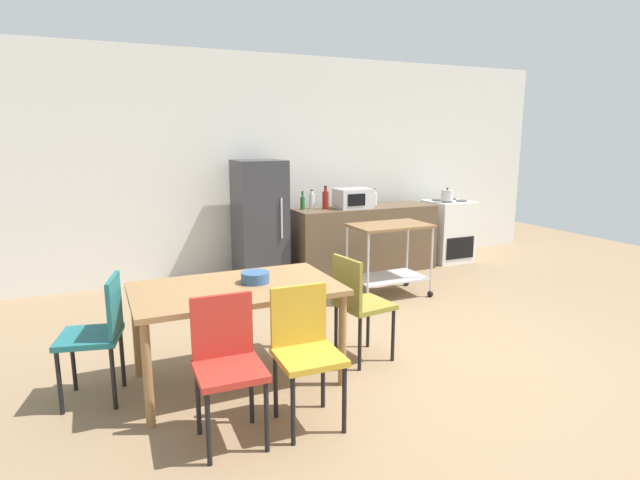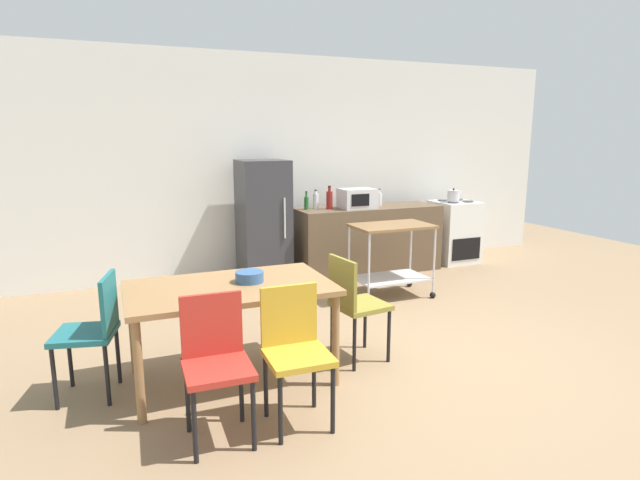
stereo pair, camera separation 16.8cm
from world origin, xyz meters
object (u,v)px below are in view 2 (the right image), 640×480
chair_mustard (295,346)px  microwave (357,198)px  dining_table (230,295)px  bottle_sparkling_water (306,202)px  fruit_bowl (250,277)px  bottle_soy_sauce (379,199)px  bottle_olive_oil (316,201)px  stove_oven (454,232)px  kitchen_cart (391,248)px  bottle_vinegar (329,200)px  chair_red (216,358)px  chair_teal (94,327)px  kettle (453,196)px  refrigerator (264,221)px  chair_olive (354,301)px

chair_mustard → microwave: microwave is taller
dining_table → bottle_sparkling_water: bearing=58.2°
dining_table → fruit_bowl: 0.20m
bottle_sparkling_water → bottle_soy_sauce: bearing=-1.4°
bottle_sparkling_water → bottle_olive_oil: 0.14m
stove_oven → bottle_soy_sauce: bottle_soy_sauce is taller
kitchen_cart → bottle_vinegar: bottle_vinegar is taller
chair_mustard → bottle_soy_sauce: bottle_soy_sauce is taller
stove_oven → fruit_bowl: (-3.75, -2.47, 0.34)m
chair_red → chair_teal: 1.09m
fruit_bowl → stove_oven: bearing=33.4°
kettle → bottle_vinegar: bearing=177.7°
refrigerator → chair_red: bearing=-110.9°
chair_red → bottle_vinegar: bearing=57.9°
chair_olive → bottle_soy_sauce: size_ratio=3.82×
bottle_olive_oil → bottle_soy_sauce: (0.93, -0.04, -0.01)m
microwave → fruit_bowl: (-2.10, -2.38, -0.24)m
chair_teal → fruit_bowl: (1.11, -0.09, 0.27)m
chair_teal → dining_table: bearing=95.8°
chair_olive → bottle_soy_sauce: bottle_soy_sauce is taller
chair_teal → bottle_vinegar: size_ratio=2.91×
stove_oven → chair_teal: bearing=-153.9°
chair_mustard → kitchen_cart: 2.84m
dining_table → bottle_olive_oil: bearing=56.2°
kitchen_cart → microwave: bearing=85.7°
stove_oven → kitchen_cart: stove_oven is taller
fruit_bowl → chair_red: bearing=-118.9°
chair_mustard → kitchen_cart: (1.93, 2.09, 0.05)m
dining_table → chair_mustard: chair_mustard is taller
bottle_soy_sauce → fruit_bowl: (-2.49, -2.51, -0.20)m
chair_red → bottle_vinegar: (2.14, 3.20, 0.51)m
bottle_vinegar → fruit_bowl: 3.01m
chair_olive → chair_teal: bearing=77.3°
refrigerator → bottle_sparkling_water: 0.62m
bottle_vinegar → microwave: size_ratio=0.66×
chair_teal → bottle_soy_sauce: 4.37m
stove_oven → bottle_soy_sauce: 1.37m
chair_red → kettle: bearing=39.3°
chair_olive → microwave: (1.25, 2.47, 0.51)m
chair_teal → bottle_vinegar: bottle_vinegar is taller
chair_mustard → dining_table: bearing=110.5°
bottle_olive_oil → bottle_vinegar: bearing=-30.8°
chair_olive → bottle_olive_oil: bearing=-23.0°
bottle_sparkling_water → kitchen_cart: bearing=-64.1°
chair_red → chair_teal: bearing=131.3°
chair_red → bottle_sparkling_water: bearing=62.3°
chair_olive → bottle_vinegar: bearing=-26.7°
bottle_olive_oil → microwave: 0.55m
chair_teal → stove_oven: stove_oven is taller
kettle → chair_teal: bearing=-154.3°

